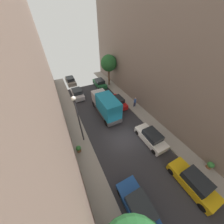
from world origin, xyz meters
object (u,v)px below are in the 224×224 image
Objects in this scene: potted_plant_0 at (79,149)px; potted_plant_1 at (210,165)px; parked_car_left_4 at (71,81)px; delivery_truck at (106,105)px; parked_car_left_2 at (139,208)px; parked_car_left_3 at (77,93)px; parked_car_right_4 at (100,83)px; street_tree_1 at (109,63)px; lamp_post at (78,115)px; parked_car_right_2 at (151,137)px; parked_car_right_1 at (193,182)px; pedestrian at (135,102)px; parked_car_right_3 at (117,102)px.

potted_plant_1 is at bearing -34.80° from potted_plant_0.
delivery_truck is at bearing -78.42° from parked_car_left_4.
parked_car_left_3 is (0.00, 18.99, 0.00)m from parked_car_left_2.
parked_car_left_4 is at bearing 143.39° from parked_car_right_4.
street_tree_1 is 0.98× the size of lamp_post.
potted_plant_0 is (-2.83, -11.72, -0.12)m from parked_car_left_3.
parked_car_right_4 is at bearing -36.61° from parked_car_left_4.
delivery_truck is at bearing -106.42° from parked_car_right_4.
parked_car_right_2 is 6.08m from potted_plant_1.
lamp_post is (-7.30, 3.82, 3.50)m from parked_car_right_2.
parked_car_left_3 is 1.00× the size of parked_car_right_1.
parked_car_right_4 is 4.92× the size of potted_plant_0.
lamp_post reaches higher than parked_car_right_2.
lamp_post reaches higher than parked_car_left_4.
parked_car_left_4 is at bearing 104.91° from parked_car_right_2.
delivery_truck reaches higher than potted_plant_0.
parked_car_left_4 is at bearing 83.42° from lamp_post.
delivery_truck is (2.70, 11.88, 1.07)m from parked_car_left_2.
delivery_truck is 13.71m from potted_plant_1.
parked_car_right_2 is (5.40, -14.23, 0.00)m from parked_car_left_3.
parked_car_right_2 is 8.95m from lamp_post.
parked_car_left_2 is 2.44× the size of pedestrian.
parked_car_left_3 and parked_car_right_1 have the same top height.
parked_car_right_2 is 5.07× the size of potted_plant_1.
parked_car_left_2 is at bearing -104.40° from parked_car_right_4.
parked_car_right_2 is at bearing -27.65° from lamp_post.
parked_car_left_2 and parked_car_right_3 have the same top height.
potted_plant_1 is (8.40, -19.52, -0.13)m from parked_car_left_3.
parked_car_right_1 reaches higher than potted_plant_1.
lamp_post is at bearing 128.10° from parked_car_right_1.
lamp_post is at bearing 152.35° from parked_car_right_2.
pedestrian is at bearing 70.56° from parked_car_right_2.
potted_plant_1 is at bearing -41.53° from lamp_post.
pedestrian reaches higher than parked_car_right_4.
parked_car_left_2 is 21.72m from parked_car_right_4.
parked_car_left_4 is 26.33m from parked_car_right_1.
parked_car_right_4 is 21.78m from potted_plant_1.
parked_car_right_2 is at bearing -75.09° from parked_car_left_4.
parked_car_right_1 is 1.00× the size of parked_car_right_4.
street_tree_1 reaches higher than parked_car_right_3.
delivery_truck is at bearing 35.57° from lamp_post.
lamp_post reaches higher than parked_car_right_1.
lamp_post is at bearing -120.39° from parked_car_right_4.
potted_plant_0 is at bearing 135.82° from parked_car_right_1.
potted_plant_0 is at bearing -125.16° from lamp_post.
pedestrian is at bearing -44.28° from parked_car_left_3.
parked_car_right_3 is 0.68× the size of street_tree_1.
parked_car_right_2 is 4.92× the size of potted_plant_0.
parked_car_right_1 is at bearing -100.95° from pedestrian.
parked_car_right_3 is 5.07× the size of potted_plant_1.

